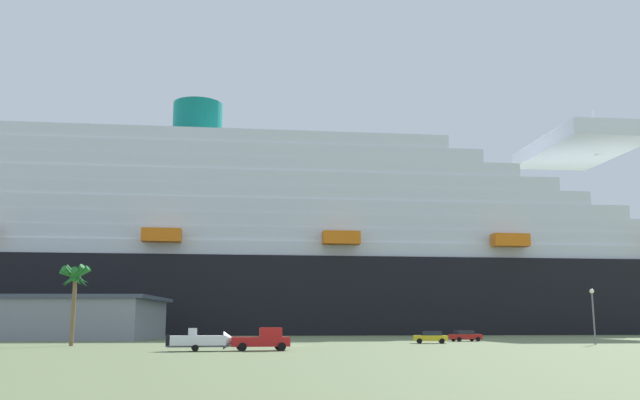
{
  "coord_description": "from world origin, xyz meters",
  "views": [
    {
      "loc": [
        -4.69,
        -82.39,
        2.65
      ],
      "look_at": [
        7.86,
        44.55,
        25.91
      ],
      "focal_mm": 37.86,
      "sensor_mm": 36.0,
      "label": 1
    }
  ],
  "objects_px": {
    "parked_car_red_hatchback": "(465,336)",
    "parked_car_yellow_taxi": "(431,337)",
    "street_lamp": "(593,307)",
    "small_boat_on_trailer": "(205,341)",
    "pickup_truck": "(263,340)",
    "cruise_ship": "(322,257)",
    "palm_tree": "(75,280)"
  },
  "relations": [
    {
      "from": "cruise_ship",
      "to": "palm_tree",
      "type": "height_order",
      "value": "cruise_ship"
    },
    {
      "from": "pickup_truck",
      "to": "small_boat_on_trailer",
      "type": "distance_m",
      "value": 5.52
    },
    {
      "from": "pickup_truck",
      "to": "small_boat_on_trailer",
      "type": "height_order",
      "value": "pickup_truck"
    },
    {
      "from": "cruise_ship",
      "to": "street_lamp",
      "type": "relative_size",
      "value": 37.72
    },
    {
      "from": "cruise_ship",
      "to": "parked_car_red_hatchback",
      "type": "xyz_separation_m",
      "value": [
        14.46,
        -62.83,
        -17.31
      ]
    },
    {
      "from": "street_lamp",
      "to": "parked_car_yellow_taxi",
      "type": "bearing_deg",
      "value": 159.69
    },
    {
      "from": "parked_car_red_hatchback",
      "to": "small_boat_on_trailer",
      "type": "bearing_deg",
      "value": -138.8
    },
    {
      "from": "street_lamp",
      "to": "parked_car_red_hatchback",
      "type": "xyz_separation_m",
      "value": [
        -11.45,
        15.82,
        -3.7
      ]
    },
    {
      "from": "pickup_truck",
      "to": "palm_tree",
      "type": "relative_size",
      "value": 0.61
    },
    {
      "from": "cruise_ship",
      "to": "parked_car_red_hatchback",
      "type": "height_order",
      "value": "cruise_ship"
    },
    {
      "from": "street_lamp",
      "to": "small_boat_on_trailer",
      "type": "bearing_deg",
      "value": -162.22
    },
    {
      "from": "pickup_truck",
      "to": "small_boat_on_trailer",
      "type": "xyz_separation_m",
      "value": [
        -5.48,
        -0.6,
        -0.08
      ]
    },
    {
      "from": "palm_tree",
      "to": "parked_car_yellow_taxi",
      "type": "relative_size",
      "value": 2.04
    },
    {
      "from": "small_boat_on_trailer",
      "to": "parked_car_yellow_taxi",
      "type": "bearing_deg",
      "value": 38.35
    },
    {
      "from": "parked_car_red_hatchback",
      "to": "parked_car_yellow_taxi",
      "type": "height_order",
      "value": "same"
    },
    {
      "from": "small_boat_on_trailer",
      "to": "parked_car_red_hatchback",
      "type": "height_order",
      "value": "small_boat_on_trailer"
    },
    {
      "from": "small_boat_on_trailer",
      "to": "palm_tree",
      "type": "height_order",
      "value": "palm_tree"
    },
    {
      "from": "small_boat_on_trailer",
      "to": "palm_tree",
      "type": "xyz_separation_m",
      "value": [
        -16.44,
        16.17,
        6.66
      ]
    },
    {
      "from": "palm_tree",
      "to": "parked_car_red_hatchback",
      "type": "bearing_deg",
      "value": 15.8
    },
    {
      "from": "palm_tree",
      "to": "street_lamp",
      "type": "relative_size",
      "value": 1.39
    },
    {
      "from": "small_boat_on_trailer",
      "to": "street_lamp",
      "type": "height_order",
      "value": "street_lamp"
    },
    {
      "from": "pickup_truck",
      "to": "parked_car_red_hatchback",
      "type": "relative_size",
      "value": 1.22
    },
    {
      "from": "palm_tree",
      "to": "street_lamp",
      "type": "distance_m",
      "value": 63.11
    },
    {
      "from": "small_boat_on_trailer",
      "to": "parked_car_red_hatchback",
      "type": "relative_size",
      "value": 1.54
    },
    {
      "from": "parked_car_yellow_taxi",
      "to": "parked_car_red_hatchback",
      "type": "bearing_deg",
      "value": 49.94
    },
    {
      "from": "cruise_ship",
      "to": "small_boat_on_trailer",
      "type": "distance_m",
      "value": 97.38
    },
    {
      "from": "parked_car_red_hatchback",
      "to": "parked_car_yellow_taxi",
      "type": "relative_size",
      "value": 1.02
    },
    {
      "from": "parked_car_yellow_taxi",
      "to": "palm_tree",
      "type": "bearing_deg",
      "value": -172.57
    },
    {
      "from": "cruise_ship",
      "to": "street_lamp",
      "type": "xyz_separation_m",
      "value": [
        25.9,
        -78.65,
        -13.61
      ]
    },
    {
      "from": "palm_tree",
      "to": "small_boat_on_trailer",
      "type": "bearing_deg",
      "value": -44.53
    },
    {
      "from": "parked_car_red_hatchback",
      "to": "parked_car_yellow_taxi",
      "type": "xyz_separation_m",
      "value": [
        -7.43,
        -8.84,
        0.0
      ]
    },
    {
      "from": "parked_car_yellow_taxi",
      "to": "pickup_truck",
      "type": "bearing_deg",
      "value": -136.19
    }
  ]
}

